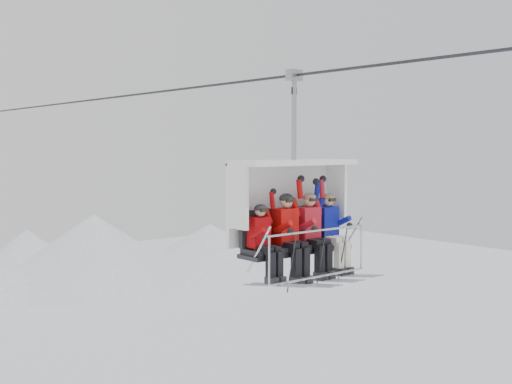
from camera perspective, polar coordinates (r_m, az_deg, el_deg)
haul_cable at (r=13.55m, az=-0.00°, el=9.93°), size 0.06×50.00×0.06m
chairlift_carrier at (r=12.77m, az=2.94°, el=-1.20°), size 2.71×1.17×3.98m
skier_far_left at (r=11.97m, az=0.66°, el=-4.25°), size 0.39×1.69×1.55m
skier_center_left at (r=12.41m, az=2.92°, el=-3.59°), size 0.46×1.69×1.81m
skier_center_right at (r=12.84m, az=4.97°, el=-3.38°), size 0.46×1.69×1.79m
skier_far_right at (r=13.23m, az=6.66°, el=-3.24°), size 0.44×1.69×1.73m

